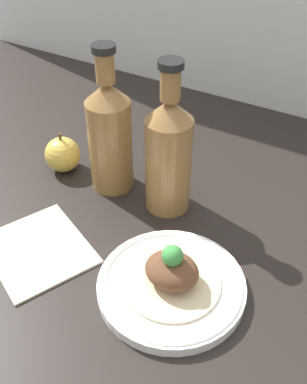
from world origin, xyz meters
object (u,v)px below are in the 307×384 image
object	(u,v)px
plated_food	(172,272)
cider_bottle_left	(110,134)
plate	(171,285)
apple	(63,154)
cider_bottle_right	(169,153)

from	to	relation	value
plated_food	cider_bottle_left	size ratio (longest dim) A/B	0.53
plate	cider_bottle_left	xyz separation A→B (cm)	(-22.05, 16.97, 10.19)
plate	apple	distance (cm)	36.95
plated_food	cider_bottle_right	size ratio (longest dim) A/B	0.53
plated_food	apple	world-z (taller)	plated_food
plated_food	cider_bottle_left	distance (cm)	28.76
plate	plated_food	size ratio (longest dim) A/B	1.51
plate	cider_bottle_right	distance (cm)	22.20
cider_bottle_left	cider_bottle_right	xyz separation A→B (cm)	(12.00, 0.00, 0.00)
cider_bottle_right	apple	distance (cm)	24.47
cider_bottle_left	plated_food	bearing A→B (deg)	-37.57
plate	cider_bottle_right	size ratio (longest dim) A/B	0.80
apple	plate	bearing A→B (deg)	-25.68
cider_bottle_left	apple	xyz separation A→B (cm)	(-11.18, -0.99, -7.77)
apple	cider_bottle_left	bearing A→B (deg)	5.07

